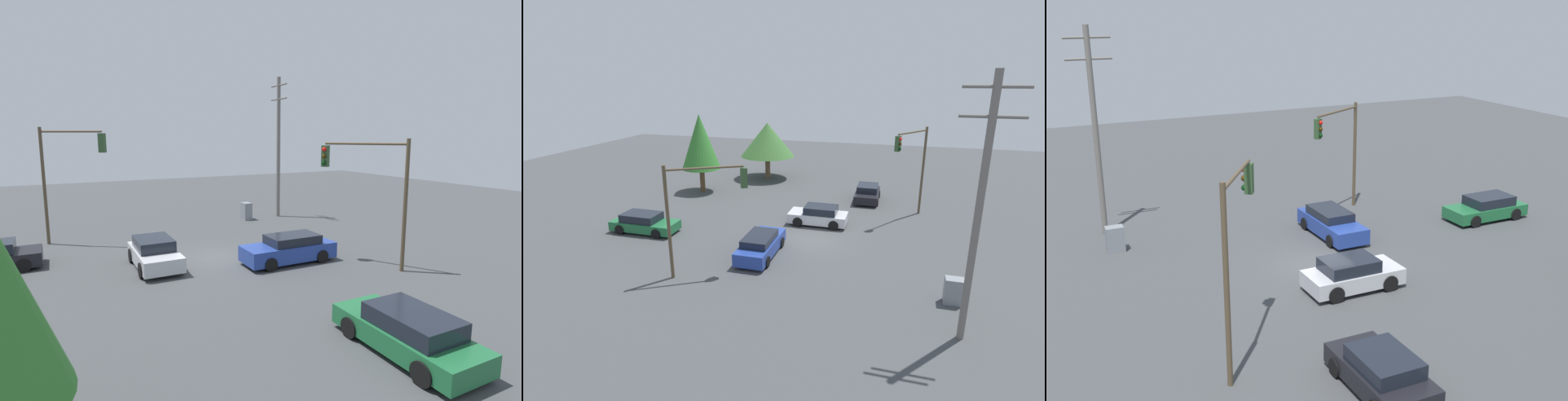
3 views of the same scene
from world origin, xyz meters
The scene contains 9 objects.
ground_plane centered at (0.00, 0.00, 0.00)m, with size 80.00×80.00×0.00m, color #424447.
sedan_dark centered at (-2.74, -9.76, 0.64)m, with size 2.02×4.03×1.34m.
sedan_silver centered at (0.11, -2.92, 0.67)m, with size 4.10×1.97×1.38m.
sedan_blue centered at (2.38, 3.17, 0.67)m, with size 1.89×4.64×1.37m.
sedan_green centered at (11.28, 1.75, 0.64)m, with size 4.49×1.96×1.32m.
traffic_signal_main centered at (-6.13, -6.26, 4.55)m, with size 2.25×3.32×6.68m.
traffic_signal_cross centered at (4.54, 6.26, 4.19)m, with size 3.70×2.35×6.08m.
utility_pole_tall centered at (-8.07, 8.46, 5.55)m, with size 2.20×0.28×10.51m.
electrical_cabinet centered at (-8.03, 5.72, 0.63)m, with size 0.84×0.60×1.27m, color gray.
Camera 3 is at (-12.57, -24.69, 11.76)m, focal length 45.00 mm.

